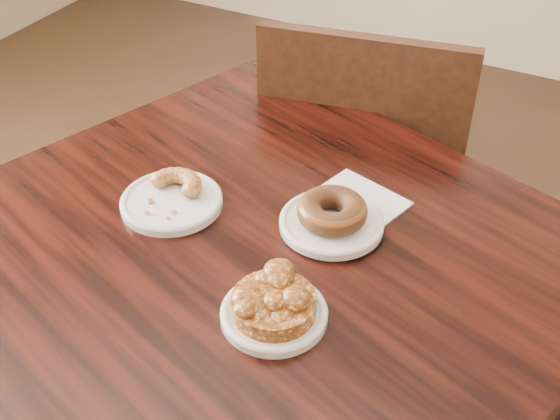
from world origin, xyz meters
The scene contains 9 objects.
cafe_table centered at (-0.25, 0.16, 0.38)m, with size 0.94×0.94×0.75m, color black.
chair_far centered at (-0.29, 0.84, 0.45)m, with size 0.47×0.47×0.90m, color black, non-canonical shape.
napkin centered at (-0.14, 0.34, 0.75)m, with size 0.14×0.14×0.00m, color white.
plate_donut centered at (-0.15, 0.27, 0.76)m, with size 0.16×0.16×0.01m, color white.
plate_cruller centered at (-0.41, 0.21, 0.76)m, with size 0.17×0.17×0.01m, color white.
plate_fritter centered at (-0.14, 0.06, 0.76)m, with size 0.15×0.15×0.01m, color white.
glazed_donut centered at (-0.15, 0.27, 0.78)m, with size 0.11×0.11×0.04m, color brown.
apple_fritter centered at (-0.14, 0.06, 0.78)m, with size 0.15×0.15×0.04m, color #482307, non-canonical shape.
cruller_fragment centered at (-0.41, 0.21, 0.78)m, with size 0.10×0.10×0.03m, color brown, non-canonical shape.
Camera 1 is at (0.17, -0.51, 1.45)m, focal length 45.00 mm.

